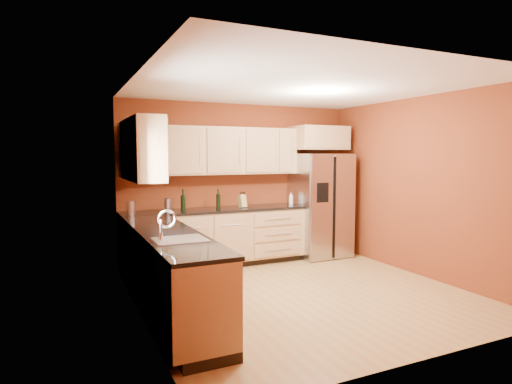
# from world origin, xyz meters

# --- Properties ---
(floor) EXTENTS (4.00, 4.00, 0.00)m
(floor) POSITION_xyz_m (0.00, 0.00, 0.00)
(floor) COLOR #A97541
(floor) RESTS_ON ground
(ceiling) EXTENTS (4.00, 4.00, 0.00)m
(ceiling) POSITION_xyz_m (0.00, 0.00, 2.60)
(ceiling) COLOR white
(ceiling) RESTS_ON wall_back
(wall_back) EXTENTS (4.00, 0.04, 2.60)m
(wall_back) POSITION_xyz_m (0.00, 2.00, 1.30)
(wall_back) COLOR maroon
(wall_back) RESTS_ON floor
(wall_front) EXTENTS (4.00, 0.04, 2.60)m
(wall_front) POSITION_xyz_m (0.00, -2.00, 1.30)
(wall_front) COLOR maroon
(wall_front) RESTS_ON floor
(wall_left) EXTENTS (0.04, 4.00, 2.60)m
(wall_left) POSITION_xyz_m (-2.00, 0.00, 1.30)
(wall_left) COLOR maroon
(wall_left) RESTS_ON floor
(wall_right) EXTENTS (0.04, 4.00, 2.60)m
(wall_right) POSITION_xyz_m (2.00, 0.00, 1.30)
(wall_right) COLOR maroon
(wall_right) RESTS_ON floor
(base_cabinets_back) EXTENTS (2.90, 0.60, 0.88)m
(base_cabinets_back) POSITION_xyz_m (-0.55, 1.70, 0.44)
(base_cabinets_back) COLOR #A27A4E
(base_cabinets_back) RESTS_ON floor
(base_cabinets_left) EXTENTS (0.60, 2.80, 0.88)m
(base_cabinets_left) POSITION_xyz_m (-1.70, 0.00, 0.44)
(base_cabinets_left) COLOR #A27A4E
(base_cabinets_left) RESTS_ON floor
(countertop_back) EXTENTS (2.90, 0.62, 0.04)m
(countertop_back) POSITION_xyz_m (-0.55, 1.69, 0.90)
(countertop_back) COLOR black
(countertop_back) RESTS_ON base_cabinets_back
(countertop_left) EXTENTS (0.62, 2.80, 0.04)m
(countertop_left) POSITION_xyz_m (-1.69, 0.00, 0.90)
(countertop_left) COLOR black
(countertop_left) RESTS_ON base_cabinets_left
(upper_cabinets_back) EXTENTS (2.30, 0.33, 0.75)m
(upper_cabinets_back) POSITION_xyz_m (-0.25, 1.83, 1.83)
(upper_cabinets_back) COLOR #A27A4E
(upper_cabinets_back) RESTS_ON wall_back
(upper_cabinets_left) EXTENTS (0.33, 1.35, 0.75)m
(upper_cabinets_left) POSITION_xyz_m (-1.83, 0.72, 1.83)
(upper_cabinets_left) COLOR #A27A4E
(upper_cabinets_left) RESTS_ON wall_left
(corner_upper_cabinet) EXTENTS (0.67, 0.67, 0.75)m
(corner_upper_cabinet) POSITION_xyz_m (-1.67, 1.67, 1.83)
(corner_upper_cabinet) COLOR #A27A4E
(corner_upper_cabinet) RESTS_ON wall_back
(over_fridge_cabinet) EXTENTS (0.92, 0.60, 0.40)m
(over_fridge_cabinet) POSITION_xyz_m (1.35, 1.70, 2.05)
(over_fridge_cabinet) COLOR #A27A4E
(over_fridge_cabinet) RESTS_ON wall_back
(refrigerator) EXTENTS (0.90, 0.75, 1.78)m
(refrigerator) POSITION_xyz_m (1.35, 1.62, 0.89)
(refrigerator) COLOR #B9B8BD
(refrigerator) RESTS_ON floor
(window) EXTENTS (0.03, 0.90, 1.00)m
(window) POSITION_xyz_m (-1.98, -0.50, 1.55)
(window) COLOR white
(window) RESTS_ON wall_left
(sink_faucet) EXTENTS (0.50, 0.42, 0.30)m
(sink_faucet) POSITION_xyz_m (-1.69, -0.50, 1.07)
(sink_faucet) COLOR silver
(sink_faucet) RESTS_ON countertop_left
(canister_left) EXTENTS (0.15, 0.15, 0.19)m
(canister_left) POSITION_xyz_m (-1.28, 1.74, 1.01)
(canister_left) COLOR #B9B8BD
(canister_left) RESTS_ON countertop_back
(canister_right) EXTENTS (0.12, 0.12, 0.19)m
(canister_right) POSITION_xyz_m (-1.85, 1.62, 1.01)
(canister_right) COLOR #B9B8BD
(canister_right) RESTS_ON countertop_back
(wine_bottle_a) EXTENTS (0.07, 0.07, 0.30)m
(wine_bottle_a) POSITION_xyz_m (-0.48, 1.75, 1.07)
(wine_bottle_a) COLOR black
(wine_bottle_a) RESTS_ON countertop_back
(wine_bottle_b) EXTENTS (0.10, 0.10, 0.33)m
(wine_bottle_b) POSITION_xyz_m (-1.09, 1.61, 1.09)
(wine_bottle_b) COLOR black
(wine_bottle_b) RESTS_ON countertop_back
(knife_block) EXTENTS (0.12, 0.11, 0.20)m
(knife_block) POSITION_xyz_m (-0.10, 1.67, 1.02)
(knife_block) COLOR #A68A51
(knife_block) RESTS_ON countertop_back
(soap_dispenser) EXTENTS (0.09, 0.09, 0.20)m
(soap_dispenser) POSITION_xyz_m (0.80, 1.68, 1.02)
(soap_dispenser) COLOR white
(soap_dispenser) RESTS_ON countertop_back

